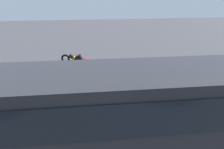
% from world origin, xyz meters
% --- Properties ---
extents(ground_plane, '(80.00, 80.00, 0.00)m').
position_xyz_m(ground_plane, '(0.00, 0.00, 0.00)').
color(ground_plane, '#38383D').
extents(tour_bus, '(11.36, 2.96, 3.25)m').
position_xyz_m(tour_bus, '(-0.30, 4.92, 1.65)').
color(tour_bus, '#26262B').
rests_on(tour_bus, ground_plane).
extents(spectator_far_left, '(0.58, 0.35, 1.82)m').
position_xyz_m(spectator_far_left, '(-1.87, 2.28, 1.09)').
color(spectator_far_left, black).
rests_on(spectator_far_left, ground_plane).
extents(spectator_left, '(0.57, 0.39, 1.73)m').
position_xyz_m(spectator_left, '(-0.70, 2.27, 1.03)').
color(spectator_left, black).
rests_on(spectator_left, ground_plane).
extents(spectator_centre, '(0.58, 0.35, 1.71)m').
position_xyz_m(spectator_centre, '(0.08, 2.03, 1.01)').
color(spectator_centre, black).
rests_on(spectator_centre, ground_plane).
extents(spectator_right, '(0.58, 0.35, 1.71)m').
position_xyz_m(spectator_right, '(1.06, 1.96, 1.02)').
color(spectator_right, '#473823').
rests_on(spectator_right, ground_plane).
extents(spectator_far_right, '(0.57, 0.32, 1.68)m').
position_xyz_m(spectator_far_right, '(2.19, 2.21, 0.99)').
color(spectator_far_right, black).
rests_on(spectator_far_right, ground_plane).
extents(parked_motorcycle_silver, '(2.05, 0.58, 0.99)m').
position_xyz_m(parked_motorcycle_silver, '(-0.27, 2.83, 0.48)').
color(parked_motorcycle_silver, black).
rests_on(parked_motorcycle_silver, ground_plane).
extents(stunt_motorcycle, '(2.03, 0.68, 1.65)m').
position_xyz_m(stunt_motorcycle, '(2.80, -3.32, 0.99)').
color(stunt_motorcycle, black).
rests_on(stunt_motorcycle, ground_plane).
extents(traffic_cone, '(0.34, 0.34, 0.63)m').
position_xyz_m(traffic_cone, '(0.84, -2.57, 0.30)').
color(traffic_cone, orange).
rests_on(traffic_cone, ground_plane).
extents(bay_line_a, '(0.17, 4.93, 0.01)m').
position_xyz_m(bay_line_a, '(-1.96, -0.99, 0.00)').
color(bay_line_a, white).
rests_on(bay_line_a, ground_plane).
extents(bay_line_b, '(0.16, 4.43, 0.01)m').
position_xyz_m(bay_line_b, '(0.85, -0.99, 0.00)').
color(bay_line_b, white).
rests_on(bay_line_b, ground_plane).
extents(bay_line_c, '(0.15, 3.59, 0.01)m').
position_xyz_m(bay_line_c, '(3.66, -0.99, 0.00)').
color(bay_line_c, white).
rests_on(bay_line_c, ground_plane).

